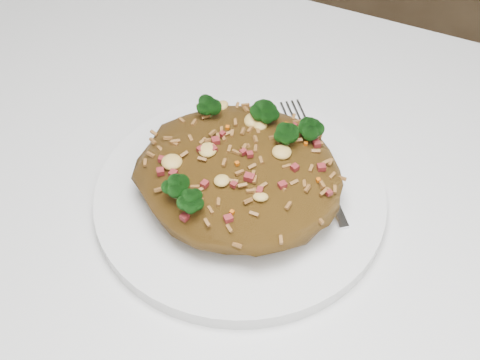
# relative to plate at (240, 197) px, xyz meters

# --- Properties ---
(plate) EXTENTS (0.26, 0.26, 0.01)m
(plate) POSITION_rel_plate_xyz_m (0.00, 0.00, 0.00)
(plate) COLOR white
(plate) RESTS_ON dining_table
(fried_rice) EXTENTS (0.18, 0.16, 0.07)m
(fried_rice) POSITION_rel_plate_xyz_m (-0.00, 0.00, 0.04)
(fried_rice) COLOR brown
(fried_rice) RESTS_ON plate
(fork) EXTENTS (0.11, 0.14, 0.00)m
(fork) POSITION_rel_plate_xyz_m (0.05, 0.06, 0.01)
(fork) COLOR silver
(fork) RESTS_ON plate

